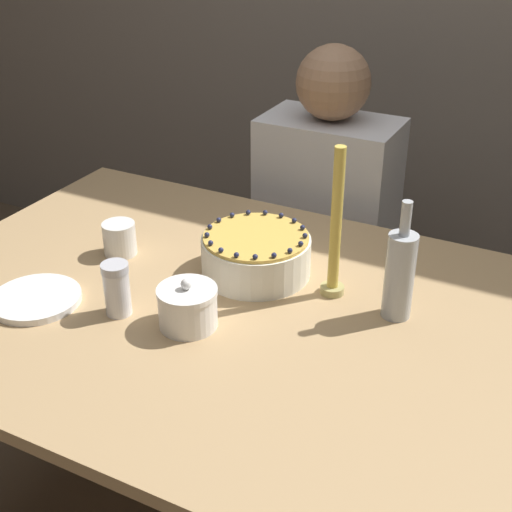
# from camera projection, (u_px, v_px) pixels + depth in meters

# --- Properties ---
(dining_table) EXTENTS (1.62, 1.04, 0.77)m
(dining_table) POSITION_uv_depth(u_px,v_px,m) (252.00, 350.00, 1.59)
(dining_table) COLOR tan
(dining_table) RESTS_ON ground_plane
(cake) EXTENTS (0.26, 0.26, 0.11)m
(cake) POSITION_uv_depth(u_px,v_px,m) (256.00, 255.00, 1.66)
(cake) COLOR white
(cake) RESTS_ON dining_table
(sugar_bowl) EXTENTS (0.13, 0.13, 0.11)m
(sugar_bowl) POSITION_uv_depth(u_px,v_px,m) (188.00, 307.00, 1.47)
(sugar_bowl) COLOR white
(sugar_bowl) RESTS_ON dining_table
(sugar_shaker) EXTENTS (0.06, 0.06, 0.12)m
(sugar_shaker) POSITION_uv_depth(u_px,v_px,m) (117.00, 289.00, 1.50)
(sugar_shaker) COLOR white
(sugar_shaker) RESTS_ON dining_table
(plate_stack) EXTENTS (0.20, 0.20, 0.02)m
(plate_stack) POSITION_uv_depth(u_px,v_px,m) (36.00, 299.00, 1.57)
(plate_stack) COLOR white
(plate_stack) RESTS_ON dining_table
(candle) EXTENTS (0.05, 0.05, 0.35)m
(candle) POSITION_uv_depth(u_px,v_px,m) (335.00, 235.00, 1.53)
(candle) COLOR tan
(candle) RESTS_ON dining_table
(bottle) EXTENTS (0.06, 0.06, 0.27)m
(bottle) POSITION_uv_depth(u_px,v_px,m) (400.00, 274.00, 1.48)
(bottle) COLOR #B2B7BC
(bottle) RESTS_ON dining_table
(cup) EXTENTS (0.08, 0.08, 0.08)m
(cup) POSITION_uv_depth(u_px,v_px,m) (120.00, 239.00, 1.75)
(cup) COLOR white
(cup) RESTS_ON dining_table
(person_man_blue_shirt) EXTENTS (0.40, 0.34, 1.19)m
(person_man_blue_shirt) POSITION_uv_depth(u_px,v_px,m) (324.00, 258.00, 2.27)
(person_man_blue_shirt) COLOR #473D33
(person_man_blue_shirt) RESTS_ON ground_plane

